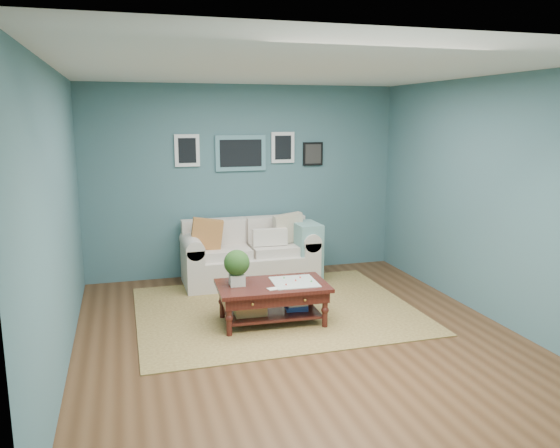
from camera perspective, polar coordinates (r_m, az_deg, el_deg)
name	(u,v)px	position (r m, az deg, el deg)	size (l,w,h in m)	color
room_shell	(297,207)	(5.51, 1.84, 1.80)	(5.00, 5.02, 2.70)	brown
area_rug	(276,310)	(6.54, -0.43, -8.95)	(3.21, 2.57, 0.01)	brown
loveseat	(255,254)	(7.57, -2.66, -3.14)	(1.86, 0.84, 0.95)	beige
coffee_table	(266,291)	(6.03, -1.42, -7.00)	(1.24, 0.76, 0.84)	black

